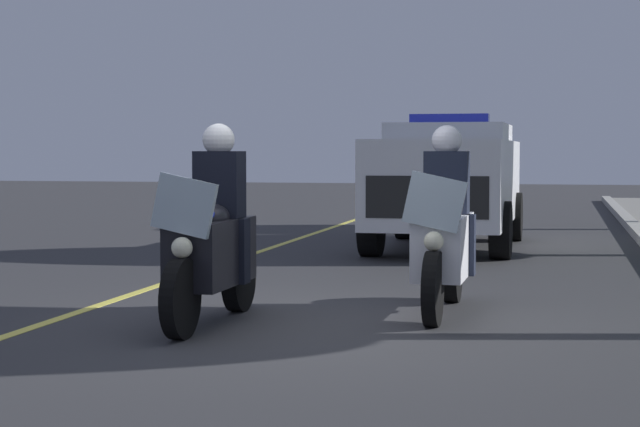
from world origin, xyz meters
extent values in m
plane|color=#333335|center=(0.00, 0.00, 0.00)|extent=(80.00, 80.00, 0.00)
cube|color=#E0D14C|center=(0.00, -2.13, 0.00)|extent=(48.00, 0.12, 0.01)
cylinder|color=black|center=(0.85, -0.72, 0.32)|extent=(0.64, 0.13, 0.64)
cylinder|color=black|center=(-0.65, -0.70, 0.32)|extent=(0.64, 0.15, 0.64)
cube|color=black|center=(0.12, -0.71, 0.62)|extent=(1.21, 0.45, 0.56)
ellipsoid|color=black|center=(0.17, -0.71, 0.92)|extent=(0.56, 0.33, 0.24)
cube|color=silver|center=(0.75, -0.72, 1.05)|extent=(0.07, 0.56, 0.53)
sphere|color=#F9F4CC|center=(0.81, -0.72, 0.72)|extent=(0.17, 0.17, 0.17)
sphere|color=red|center=(0.62, -0.88, 0.98)|extent=(0.09, 0.09, 0.09)
sphere|color=#1933F2|center=(0.62, -0.56, 0.98)|extent=(0.09, 0.09, 0.09)
cube|color=black|center=(-0.11, -0.71, 1.18)|extent=(0.28, 0.40, 0.60)
cube|color=black|center=(-0.05, -0.51, 0.62)|extent=(0.18, 0.14, 0.56)
cube|color=black|center=(-0.05, -0.91, 0.62)|extent=(0.18, 0.14, 0.56)
sphere|color=white|center=(-0.09, -0.71, 1.58)|extent=(0.28, 0.28, 0.28)
cylinder|color=black|center=(-0.19, 1.14, 0.32)|extent=(0.64, 0.13, 0.64)
cylinder|color=black|center=(-1.69, 1.16, 0.32)|extent=(0.64, 0.15, 0.64)
cube|color=white|center=(-0.92, 1.15, 0.62)|extent=(1.21, 0.45, 0.56)
ellipsoid|color=white|center=(-0.87, 1.15, 0.92)|extent=(0.56, 0.33, 0.24)
cube|color=silver|center=(-0.29, 1.14, 1.05)|extent=(0.07, 0.56, 0.53)
sphere|color=#F9F4CC|center=(-0.23, 1.14, 0.72)|extent=(0.17, 0.17, 0.17)
sphere|color=red|center=(-0.42, 0.99, 0.98)|extent=(0.09, 0.09, 0.09)
sphere|color=#1933F2|center=(-0.42, 1.31, 0.98)|extent=(0.09, 0.09, 0.09)
cube|color=black|center=(-1.15, 1.16, 1.18)|extent=(0.28, 0.40, 0.60)
cube|color=black|center=(-1.09, 1.35, 0.62)|extent=(0.18, 0.14, 0.56)
cube|color=black|center=(-1.09, 0.95, 0.62)|extent=(0.18, 0.14, 0.56)
sphere|color=silver|center=(-1.13, 1.15, 1.58)|extent=(0.28, 0.28, 0.28)
cube|color=silver|center=(-7.53, 0.52, 1.02)|extent=(4.92, 1.96, 1.24)
cube|color=silver|center=(-7.83, 0.52, 1.72)|extent=(2.42, 1.78, 0.36)
cube|color=#2633D8|center=(-7.63, 0.52, 1.98)|extent=(0.29, 1.20, 0.14)
cube|color=black|center=(-5.13, 0.49, 0.88)|extent=(0.14, 1.62, 0.56)
cylinder|color=black|center=(-5.97, 1.40, 0.40)|extent=(0.80, 0.29, 0.80)
cylinder|color=black|center=(-5.99, -0.40, 0.40)|extent=(0.80, 0.29, 0.80)
cylinder|color=black|center=(-9.07, 1.43, 0.40)|extent=(0.80, 0.29, 0.80)
cylinder|color=black|center=(-9.09, -0.37, 0.40)|extent=(0.80, 0.29, 0.80)
camera|label=1|loc=(8.68, 2.17, 1.48)|focal=59.56mm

